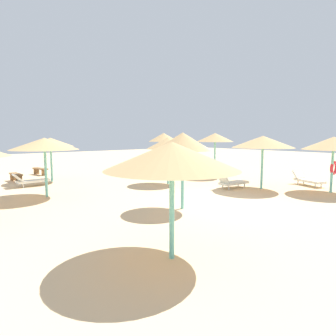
% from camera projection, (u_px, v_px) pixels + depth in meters
% --- Properties ---
extents(ground_plane, '(80.00, 80.00, 0.00)m').
position_uv_depth(ground_plane, '(214.00, 202.00, 12.44)').
color(ground_plane, '#DBBA8C').
extents(parasol_0, '(3.19, 3.19, 2.79)m').
position_uv_depth(parasol_0, '(263.00, 142.00, 15.25)').
color(parasol_0, '#6BC6BC').
rests_on(parasol_0, ground).
extents(parasol_1, '(2.48, 2.48, 2.96)m').
position_uv_depth(parasol_1, '(215.00, 138.00, 19.83)').
color(parasol_1, '#6BC6BC').
rests_on(parasol_1, ground).
extents(parasol_2, '(2.45, 2.45, 3.00)m').
position_uv_depth(parasol_2, '(164.00, 137.00, 23.79)').
color(parasol_2, '#6BC6BC').
rests_on(parasol_2, ground).
extents(parasol_3, '(2.92, 2.92, 2.75)m').
position_uv_depth(parasol_3, '(334.00, 144.00, 14.31)').
color(parasol_3, '#6BC6BC').
rests_on(parasol_3, ground).
extents(parasol_4, '(2.74, 2.74, 2.66)m').
position_uv_depth(parasol_4, '(50.00, 142.00, 17.67)').
color(parasol_4, '#6BC6BC').
rests_on(parasol_4, ground).
extents(parasol_5, '(2.50, 2.50, 2.70)m').
position_uv_depth(parasol_5, '(168.00, 143.00, 16.85)').
color(parasol_5, '#6BC6BC').
rests_on(parasol_5, ground).
extents(parasol_6, '(2.21, 2.21, 2.93)m').
position_uv_depth(parasol_6, '(183.00, 142.00, 11.07)').
color(parasol_6, '#6BC6BC').
rests_on(parasol_6, ground).
extents(parasol_7, '(3.05, 3.05, 2.69)m').
position_uv_depth(parasol_7, '(172.00, 156.00, 6.52)').
color(parasol_7, '#6BC6BC').
rests_on(parasol_7, ground).
extents(parasol_8, '(3.02, 3.02, 2.71)m').
position_uv_depth(parasol_8, '(44.00, 144.00, 13.27)').
color(parasol_8, '#6BC6BC').
rests_on(parasol_8, ground).
extents(lounger_0, '(1.90, 0.82, 0.81)m').
position_uv_depth(lounger_0, '(232.00, 182.00, 15.65)').
color(lounger_0, silver).
rests_on(lounger_0, ground).
extents(lounger_1, '(1.93, 1.44, 0.80)m').
position_uv_depth(lounger_1, '(203.00, 169.00, 21.46)').
color(lounger_1, silver).
rests_on(lounger_1, ground).
extents(lounger_2, '(1.95, 1.54, 0.69)m').
position_uv_depth(lounger_2, '(144.00, 167.00, 23.32)').
color(lounger_2, silver).
rests_on(lounger_2, ground).
extents(lounger_3, '(1.22, 1.96, 0.79)m').
position_uv_depth(lounger_3, '(307.00, 180.00, 16.57)').
color(lounger_3, silver).
rests_on(lounger_3, ground).
extents(lounger_4, '(1.89, 0.69, 0.75)m').
position_uv_depth(lounger_4, '(31.00, 181.00, 16.24)').
color(lounger_4, silver).
rests_on(lounger_4, ground).
extents(bench_0, '(1.55, 0.67, 0.49)m').
position_uv_depth(bench_0, '(150.00, 162.00, 26.90)').
color(bench_0, brown).
rests_on(bench_0, ground).
extents(bench_1, '(0.46, 1.51, 0.49)m').
position_uv_depth(bench_1, '(16.00, 176.00, 17.94)').
color(bench_1, brown).
rests_on(bench_1, ground).
extents(bench_2, '(0.69, 1.55, 0.49)m').
position_uv_depth(bench_2, '(40.00, 170.00, 20.90)').
color(bench_2, brown).
rests_on(bench_2, ground).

